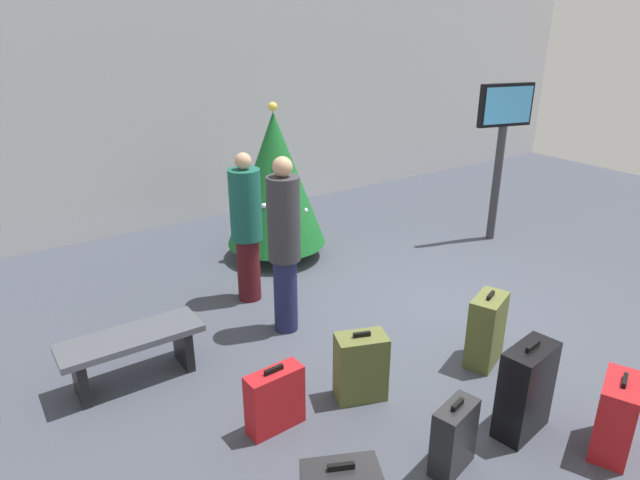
# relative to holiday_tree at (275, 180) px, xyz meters

# --- Properties ---
(ground_plane) EXTENTS (16.00, 16.00, 0.00)m
(ground_plane) POSITION_rel_holiday_tree_xyz_m (0.58, -2.42, -1.10)
(ground_plane) COLOR #424754
(back_wall) EXTENTS (16.00, 0.20, 3.52)m
(back_wall) POSITION_rel_holiday_tree_xyz_m (0.58, 2.17, 0.65)
(back_wall) COLOR silver
(back_wall) RESTS_ON ground_plane
(holiday_tree) EXTENTS (1.34, 1.34, 2.12)m
(holiday_tree) POSITION_rel_holiday_tree_xyz_m (0.00, 0.00, 0.00)
(holiday_tree) COLOR #4C3319
(holiday_tree) RESTS_ON ground_plane
(flight_info_kiosk) EXTENTS (0.84, 0.29, 2.28)m
(flight_info_kiosk) POSITION_rel_holiday_tree_xyz_m (3.02, -1.22, 0.47)
(flight_info_kiosk) COLOR #333338
(flight_info_kiosk) RESTS_ON ground_plane
(waiting_bench) EXTENTS (1.24, 0.44, 0.48)m
(waiting_bench) POSITION_rel_holiday_tree_xyz_m (-2.52, -1.77, -0.76)
(waiting_bench) COLOR #4C5159
(waiting_bench) RESTS_ON ground_plane
(traveller_0) EXTENTS (0.36, 0.36, 1.75)m
(traveller_0) POSITION_rel_holiday_tree_xyz_m (-0.90, -0.91, -0.18)
(traveller_0) COLOR #4C1419
(traveller_0) RESTS_ON ground_plane
(traveller_1) EXTENTS (0.45, 0.45, 1.87)m
(traveller_1) POSITION_rel_holiday_tree_xyz_m (-0.91, -1.76, -0.11)
(traveller_1) COLOR #1E234C
(traveller_1) RESTS_ON ground_plane
(suitcase_0) EXTENTS (0.41, 0.27, 0.58)m
(suitcase_0) POSITION_rel_holiday_tree_xyz_m (-0.92, -4.14, -0.83)
(suitcase_0) COLOR #232326
(suitcase_0) RESTS_ON ground_plane
(suitcase_2) EXTENTS (0.50, 0.39, 0.74)m
(suitcase_2) POSITION_rel_holiday_tree_xyz_m (0.35, -3.36, -0.76)
(suitcase_2) COLOR #59602D
(suitcase_2) RESTS_ON ground_plane
(suitcase_3) EXTENTS (0.53, 0.32, 0.80)m
(suitcase_3) POSITION_rel_holiday_tree_xyz_m (-0.16, -4.17, -0.72)
(suitcase_3) COLOR black
(suitcase_3) RESTS_ON ground_plane
(suitcase_4) EXTENTS (0.48, 0.21, 0.57)m
(suitcase_4) POSITION_rel_holiday_tree_xyz_m (-1.77, -3.03, -0.84)
(suitcase_4) COLOR #B2191E
(suitcase_4) RESTS_ON ground_plane
(suitcase_5) EXTENTS (0.53, 0.42, 0.65)m
(suitcase_5) POSITION_rel_holiday_tree_xyz_m (0.22, -4.69, -0.80)
(suitcase_5) COLOR #B2191E
(suitcase_5) RESTS_ON ground_plane
(suitcase_7) EXTENTS (0.49, 0.39, 0.64)m
(suitcase_7) POSITION_rel_holiday_tree_xyz_m (-0.96, -3.10, -0.80)
(suitcase_7) COLOR #59602D
(suitcase_7) RESTS_ON ground_plane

